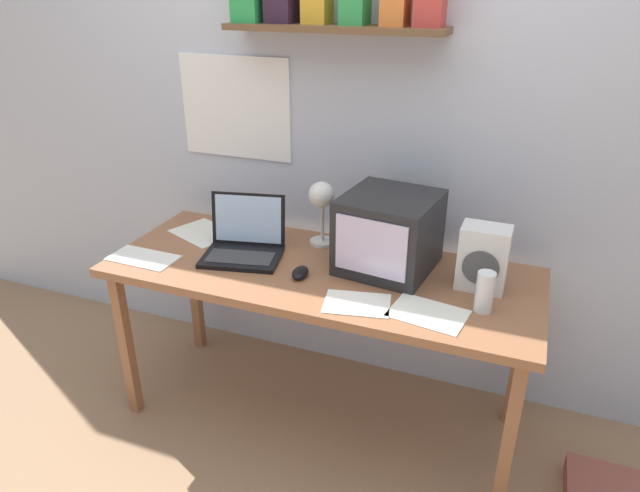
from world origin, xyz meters
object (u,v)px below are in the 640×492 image
Objects in this scene: computer_mouse at (300,273)px; desk_lamp at (322,202)px; open_notebook at (204,233)px; juice_glass at (484,294)px; corner_desk at (320,283)px; loose_paper_near_monitor at (357,304)px; laptop at (245,240)px; printed_handout at (428,314)px; crt_monitor at (389,232)px; space_heater at (483,258)px; loose_paper_near_laptop at (143,258)px.

desk_lamp is at bearing 92.49° from computer_mouse.
computer_mouse is 0.33× the size of open_notebook.
juice_glass is 0.44× the size of open_notebook.
corner_desk is 0.31m from loose_paper_near_monitor.
printed_handout is at bearing -25.72° from laptop.
crt_monitor is (0.24, 0.11, 0.21)m from corner_desk.
juice_glass is 0.53× the size of printed_handout.
space_heater is 1.35m from loose_paper_near_laptop.
loose_paper_near_monitor is at bearing -174.28° from printed_handout.
corner_desk is at bearing 172.09° from juice_glass.
computer_mouse is 0.39× the size of loose_paper_near_laptop.
laptop is at bearing -167.81° from desk_lamp.
computer_mouse is 0.42× the size of loose_paper_near_monitor.
open_notebook is (-0.28, 0.12, -0.06)m from laptop.
crt_monitor reaches higher than computer_mouse.
laptop reaches higher than corner_desk.
computer_mouse is 0.67m from loose_paper_near_laptop.
desk_lamp reaches higher than loose_paper_near_monitor.
desk_lamp is (0.28, 0.16, 0.15)m from laptop.
juice_glass is 0.57× the size of loose_paper_near_monitor.
loose_paper_near_laptop is at bearing -172.23° from computer_mouse.
crt_monitor reaches higher than loose_paper_near_laptop.
desk_lamp is 2.72× the size of computer_mouse.
crt_monitor and desk_lamp have the same top height.
desk_lamp is 0.77m from loose_paper_near_laptop.
computer_mouse is (-0.69, 0.00, -0.05)m from juice_glass.
laptop is 0.96m from space_heater.
crt_monitor is at bearing -29.07° from desk_lamp.
crt_monitor is 0.87m from open_notebook.
corner_desk is 5.67× the size of desk_lamp.
laptop is 1.20× the size of desk_lamp.
desk_lamp is at bearing 109.05° from corner_desk.
desk_lamp reaches higher than printed_handout.
corner_desk is 4.73× the size of laptop.
space_heater is at bearing -25.79° from desk_lamp.
loose_paper_near_monitor is at bearing -1.68° from loose_paper_near_laptop.
space_heater is at bearing 35.74° from loose_paper_near_monitor.
laptop is 1.39× the size of loose_paper_near_monitor.
crt_monitor is 1.38× the size of loose_paper_near_laptop.
corner_desk is at bearing 60.46° from computer_mouse.
crt_monitor is at bearing -2.82° from laptop.
space_heater is at bearing 13.84° from computer_mouse.
desk_lamp is 1.08× the size of printed_handout.
laptop is at bearing -23.21° from open_notebook.
corner_desk is 5.13× the size of open_notebook.
juice_glass is 0.20m from printed_handout.
space_heater is 0.94× the size of loose_paper_near_monitor.
loose_paper_near_monitor is (0.94, -0.03, 0.00)m from loose_paper_near_laptop.
computer_mouse is 0.53m from printed_handout.
loose_paper_near_monitor is at bearing -70.92° from desk_lamp.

